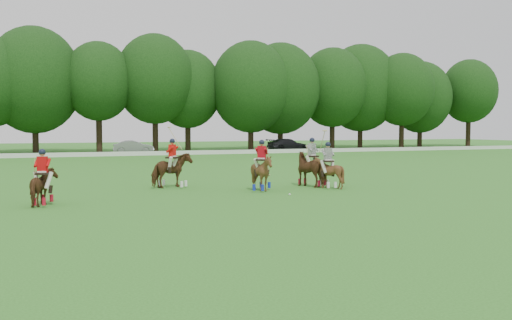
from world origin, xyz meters
name	(u,v)px	position (x,y,z in m)	size (l,w,h in m)	color
ground	(239,203)	(0.00, 0.00, 0.00)	(180.00, 180.00, 0.00)	#2F6F1F
tree_line	(101,82)	(0.26, 48.05, 8.23)	(117.98, 14.32, 14.75)	black
boundary_rail	(111,154)	(0.00, 38.00, 0.22)	(120.00, 0.10, 0.44)	white
car_mid	(134,147)	(3.04, 42.50, 0.73)	(1.55, 4.45, 1.47)	gray
car_right	(288,145)	(21.73, 42.50, 0.76)	(2.12, 5.23, 1.52)	black
polo_red_a	(43,186)	(-7.12, 2.00, 0.76)	(1.21, 1.81, 2.14)	#4A2D13
polo_red_b	(172,170)	(-1.12, 6.39, 0.87)	(2.20, 2.21, 2.93)	#4A2D13
polo_red_c	(262,172)	(2.39, 3.50, 0.86)	(1.99, 2.02, 2.37)	#4A2D13
polo_stripe_a	(312,169)	(5.48, 4.46, 0.89)	(1.62, 2.25, 2.43)	#4A2D13
polo_stripe_b	(328,172)	(5.80, 3.41, 0.80)	(1.41, 1.54, 2.78)	#4A2D13
polo_ball	(290,194)	(2.88, 1.48, 0.04)	(0.09, 0.09, 0.09)	white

